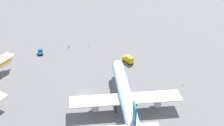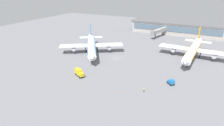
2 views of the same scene
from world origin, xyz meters
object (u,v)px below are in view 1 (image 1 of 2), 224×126
at_px(airplane_taxiing, 125,95).
at_px(ground_crew_worker, 69,46).
at_px(baggage_tug, 40,52).
at_px(safety_cone_near_gate, 88,46).
at_px(catering_truck, 128,59).
at_px(safety_cone_mid_apron, 183,85).

relative_size(airplane_taxiing, ground_crew_worker, 25.03).
bearing_deg(airplane_taxiing, ground_crew_worker, 21.93).
distance_m(baggage_tug, safety_cone_near_gate, 22.48).
distance_m(ground_crew_worker, safety_cone_near_gate, 9.06).
height_order(catering_truck, safety_cone_near_gate, catering_truck).
xyz_separation_m(ground_crew_worker, safety_cone_near_gate, (7.71, 4.73, -0.55)).
bearing_deg(airplane_taxiing, safety_cone_near_gate, 12.27).
distance_m(airplane_taxiing, baggage_tug, 54.63).
height_order(baggage_tug, safety_cone_near_gate, baggage_tug).
distance_m(airplane_taxiing, ground_crew_worker, 52.47).
distance_m(baggage_tug, ground_crew_worker, 13.83).
relative_size(catering_truck, safety_cone_near_gate, 9.74).
relative_size(ground_crew_worker, safety_cone_near_gate, 2.78).
bearing_deg(ground_crew_worker, airplane_taxiing, -63.65).
xyz_separation_m(baggage_tug, safety_cone_mid_apron, (65.31, 4.05, -0.86)).
height_order(catering_truck, safety_cone_mid_apron, catering_truck).
height_order(airplane_taxiing, safety_cone_near_gate, airplane_taxiing).
bearing_deg(baggage_tug, safety_cone_near_gate, -86.46).
height_order(catering_truck, ground_crew_worker, catering_truck).
bearing_deg(catering_truck, airplane_taxiing, 139.99).
distance_m(catering_truck, safety_cone_near_gate, 23.84).
bearing_deg(safety_cone_mid_apron, airplane_taxiing, -121.91).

